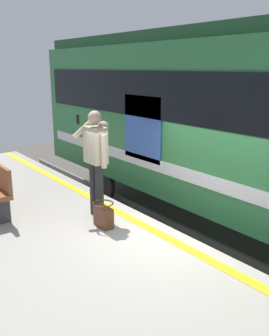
% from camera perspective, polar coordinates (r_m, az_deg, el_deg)
% --- Properties ---
extents(ground_plane, '(24.94, 24.94, 0.00)m').
position_cam_1_polar(ground_plane, '(6.46, 5.52, -17.56)').
color(ground_plane, '#4C4742').
extents(platform, '(13.80, 3.63, 1.04)m').
position_cam_1_polar(platform, '(5.31, -9.82, -19.06)').
color(platform, '#9E998E').
rests_on(platform, ground).
extents(safety_line, '(13.52, 0.16, 0.01)m').
position_cam_1_polar(safety_line, '(5.78, 3.55, -9.83)').
color(safety_line, yellow).
rests_on(safety_line, platform).
extents(track_rail_near, '(17.94, 0.08, 0.16)m').
position_cam_1_polar(track_rail_near, '(7.46, 14.86, -12.54)').
color(track_rail_near, slate).
rests_on(track_rail_near, ground).
extents(passenger, '(0.57, 0.55, 1.78)m').
position_cam_1_polar(passenger, '(6.15, -5.88, 2.02)').
color(passenger, '#262628').
rests_on(passenger, platform).
extents(handbag, '(0.36, 0.33, 0.40)m').
position_cam_1_polar(handbag, '(5.93, -4.77, -7.25)').
color(handbag, '#59331E').
rests_on(handbag, platform).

